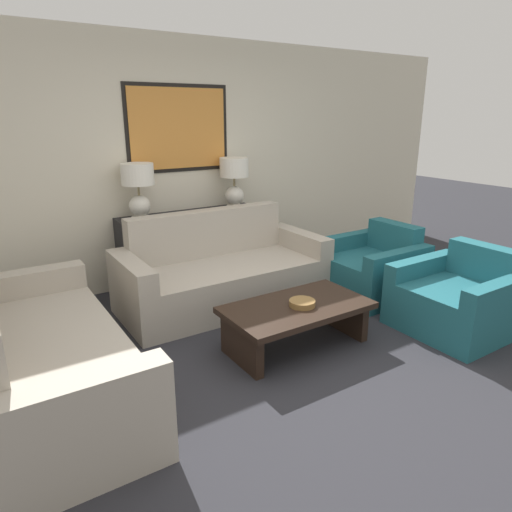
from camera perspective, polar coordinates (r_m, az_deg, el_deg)
ground_plane at (r=3.59m, az=8.44°, el=-13.97°), size 20.00×20.00×0.00m
back_wall at (r=5.26m, az=-9.70°, el=11.42°), size 8.09×0.12×2.65m
console_table at (r=5.19m, az=-8.01°, el=1.01°), size 1.61×0.37×0.81m
table_lamp_left at (r=4.83m, az=-14.51°, el=8.59°), size 0.33×0.33×0.57m
table_lamp_right at (r=5.29m, az=-2.74°, el=9.84°), size 0.33×0.33×0.57m
couch_by_back_wall at (r=4.62m, az=-4.23°, el=-2.31°), size 2.07×0.91×0.91m
couch_by_side at (r=3.40m, az=-25.15°, el=-11.62°), size 0.91×2.07×0.91m
coffee_table at (r=3.78m, az=5.09°, el=-7.41°), size 1.19×0.66×0.37m
decorative_bowl at (r=3.71m, az=5.79°, el=-5.87°), size 0.21×0.21×0.05m
armchair_near_back_wall at (r=5.03m, az=14.25°, el=-1.60°), size 0.89×0.90×0.73m
armchair_near_camera at (r=4.45m, az=23.85°, el=-5.11°), size 0.89×0.90×0.73m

